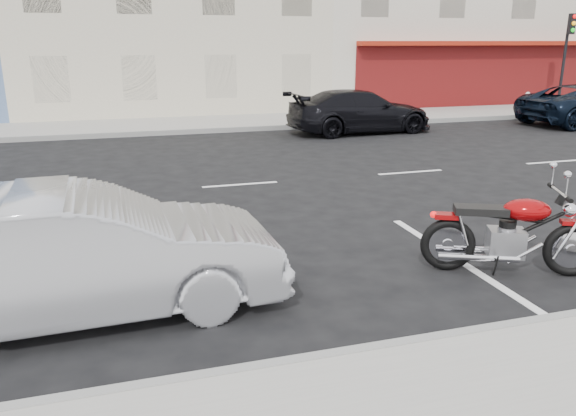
% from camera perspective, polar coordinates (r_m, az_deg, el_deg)
% --- Properties ---
extents(ground, '(120.00, 120.00, 0.00)m').
position_cam_1_polar(ground, '(12.41, 4.20, 3.04)').
color(ground, black).
rests_on(ground, ground).
extents(sidewalk_far, '(80.00, 3.40, 0.15)m').
position_cam_1_polar(sidewalk_far, '(20.17, -18.63, 7.71)').
color(sidewalk_far, gray).
rests_on(sidewalk_far, ground).
extents(curb_near, '(80.00, 0.12, 0.16)m').
position_cam_1_polar(curb_near, '(5.16, -22.39, -18.10)').
color(curb_near, gray).
rests_on(curb_near, ground).
extents(curb_far, '(80.00, 0.12, 0.16)m').
position_cam_1_polar(curb_far, '(18.49, -18.74, 6.97)').
color(curb_far, gray).
rests_on(curb_far, ground).
extents(traffic_light, '(0.26, 0.30, 3.80)m').
position_cam_1_polar(traffic_light, '(26.49, 26.45, 14.23)').
color(traffic_light, black).
rests_on(traffic_light, sidewalk_far).
extents(fire_hydrant, '(0.20, 0.20, 0.72)m').
position_cam_1_polar(fire_hydrant, '(25.74, 23.12, 10.05)').
color(fire_hydrant, beige).
rests_on(fire_hydrant, sidewalk_far).
extents(motorcycle, '(2.10, 1.10, 1.13)m').
position_cam_1_polar(motorcycle, '(7.98, 27.20, -2.76)').
color(motorcycle, black).
rests_on(motorcycle, ground).
extents(sedan_silver, '(4.38, 1.66, 1.43)m').
position_cam_1_polar(sedan_silver, '(6.43, -20.16, -4.43)').
color(sedan_silver, '#A2A3AA').
rests_on(sedan_silver, ground).
extents(car_far, '(4.89, 2.21, 1.39)m').
position_cam_1_polar(car_far, '(18.71, 7.30, 9.72)').
color(car_far, black).
rests_on(car_far, ground).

